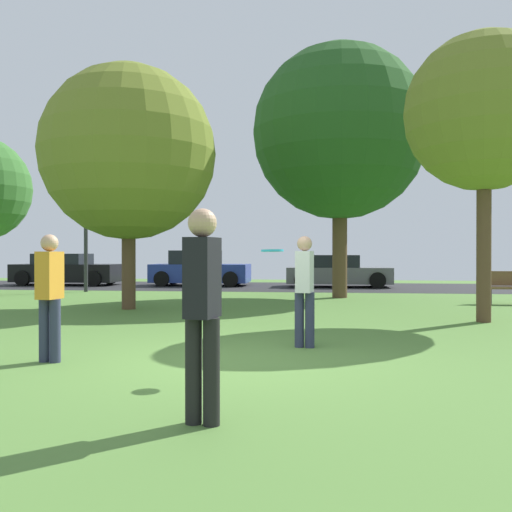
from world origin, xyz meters
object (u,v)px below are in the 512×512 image
birch_tree_lone (484,113)px  street_lamp_post (86,229)px  person_bystander (50,292)px  park_bench (510,287)px  parked_car_black (67,270)px  maple_tree_near (129,153)px  person_thrower (202,304)px  parked_car_grey (338,272)px  parked_car_blue (200,270)px  frisbee_disc (272,251)px  oak_tree_left (340,133)px  person_catcher (305,286)px

birch_tree_lone → street_lamp_post: size_ratio=1.31×
person_bystander → park_bench: person_bystander is taller
parked_car_black → maple_tree_near: bearing=-57.1°
birch_tree_lone → person_thrower: (-4.20, -7.44, -3.27)m
birch_tree_lone → person_thrower: size_ratio=3.30×
parked_car_grey → park_bench: size_ratio=2.63×
birch_tree_lone → parked_car_black: size_ratio=1.31×
parked_car_grey → street_lamp_post: street_lamp_post is taller
person_thrower → street_lamp_post: 16.73m
person_bystander → parked_car_black: person_bystander is taller
parked_car_black → person_bystander: bearing=-65.1°
person_thrower → person_bystander: 3.47m
street_lamp_post → parked_car_black: bearing=123.7°
parked_car_grey → person_thrower: bearing=-94.5°
parked_car_blue → parked_car_black: bearing=-177.4°
person_bystander → park_bench: size_ratio=1.04×
parked_car_grey → park_bench: (4.53, -7.19, -0.14)m
maple_tree_near → birch_tree_lone: 8.27m
parked_car_blue → parked_car_grey: 5.83m
person_bystander → parked_car_blue: person_bystander is taller
person_bystander → frisbee_disc: 2.98m
frisbee_disc → street_lamp_post: size_ratio=0.08×
person_bystander → street_lamp_post: size_ratio=0.37×
oak_tree_left → frisbee_disc: size_ratio=20.73×
person_thrower → parked_car_grey: size_ratio=0.42×
street_lamp_post → birch_tree_lone: bearing=-32.2°
birch_tree_lone → person_catcher: (-3.51, -3.54, -3.35)m
birch_tree_lone → parked_car_blue: birch_tree_lone is taller
maple_tree_near → parked_car_grey: bearing=61.2°
frisbee_disc → person_catcher: bearing=79.9°
frisbee_disc → park_bench: (5.63, 9.54, -0.98)m
street_lamp_post → person_thrower: bearing=-63.0°
birch_tree_lone → person_bystander: size_ratio=3.56×
frisbee_disc → parked_car_grey: 16.78m
person_catcher → parked_car_grey: bearing=-172.9°
birch_tree_lone → person_catcher: size_ratio=3.54×
parked_car_black → street_lamp_post: size_ratio=1.00×
person_catcher → parked_car_black: bearing=-133.7°
maple_tree_near → parked_car_blue: (-0.45, 9.94, -3.23)m
oak_tree_left → parked_car_black: bearing=155.0°
park_bench → street_lamp_post: street_lamp_post is taller
oak_tree_left → person_catcher: oak_tree_left is taller
oak_tree_left → parked_car_black: oak_tree_left is taller
person_bystander → frisbee_disc: person_bystander is taller
person_bystander → parked_car_black: (-7.63, 16.39, -0.28)m
parked_car_black → frisbee_disc: bearing=-57.6°
frisbee_disc → parked_car_blue: bearing=105.6°
frisbee_disc → parked_car_black: 19.71m
parked_car_black → street_lamp_post: street_lamp_post is taller
parked_car_black → parked_car_blue: parked_car_blue is taller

